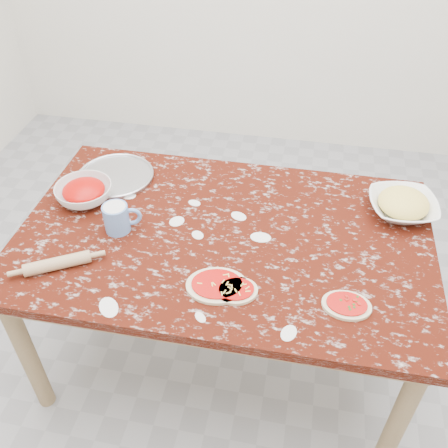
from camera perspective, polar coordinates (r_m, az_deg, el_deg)
ground at (r=2.48m, az=0.00°, el=-14.08°), size 4.00×4.00×0.00m
worktable at (r=1.97m, az=0.00°, el=-2.92°), size 1.60×1.00×0.75m
pizza_tray at (r=2.26m, az=-12.40°, el=5.40°), size 0.35×0.35×0.01m
sauce_bowl at (r=2.14m, az=-15.83°, el=3.45°), size 0.24×0.24×0.07m
cheese_bowl at (r=2.12m, az=19.90°, el=1.90°), size 0.31×0.31×0.07m
flour_mug at (r=1.94m, az=-12.19°, el=0.72°), size 0.14×0.10×0.11m
pizza_left at (r=1.72m, az=-0.83°, el=-7.09°), size 0.24×0.20×0.02m
pizza_mid at (r=1.70m, az=1.44°, el=-7.68°), size 0.18×0.16×0.02m
pizza_right at (r=1.71m, az=13.96°, el=-9.07°), size 0.17×0.13×0.02m
rolling_pin at (r=1.87m, az=-18.67°, el=-4.32°), size 0.23×0.16×0.05m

